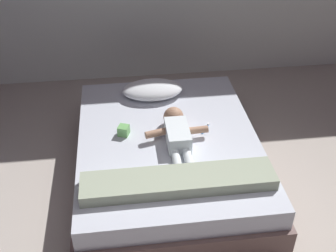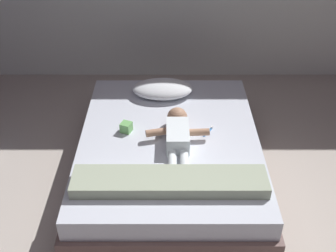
% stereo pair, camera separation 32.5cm
% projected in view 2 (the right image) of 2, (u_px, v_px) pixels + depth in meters
% --- Properties ---
extents(bed, '(1.46, 1.87, 0.40)m').
position_uv_depth(bed, '(168.00, 156.00, 3.43)').
color(bed, brown).
rests_on(bed, ground_plane).
extents(pillow, '(0.54, 0.34, 0.13)m').
position_uv_depth(pillow, '(161.00, 89.00, 3.78)').
color(pillow, white).
rests_on(pillow, bed).
extents(baby, '(0.50, 0.64, 0.16)m').
position_uv_depth(baby, '(176.00, 132.00, 3.24)').
color(baby, white).
rests_on(baby, bed).
extents(toothbrush, '(0.09, 0.12, 0.02)m').
position_uv_depth(toothbrush, '(207.00, 131.00, 3.36)').
color(toothbrush, '#398EE1').
rests_on(toothbrush, bed).
extents(blanket, '(1.31, 0.26, 0.09)m').
position_uv_depth(blanket, '(168.00, 182.00, 2.82)').
color(blanket, '#9BA78D').
rests_on(blanket, bed).
extents(toy_block, '(0.10, 0.10, 0.08)m').
position_uv_depth(toy_block, '(125.00, 127.00, 3.34)').
color(toy_block, '#6EB661').
rests_on(toy_block, bed).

